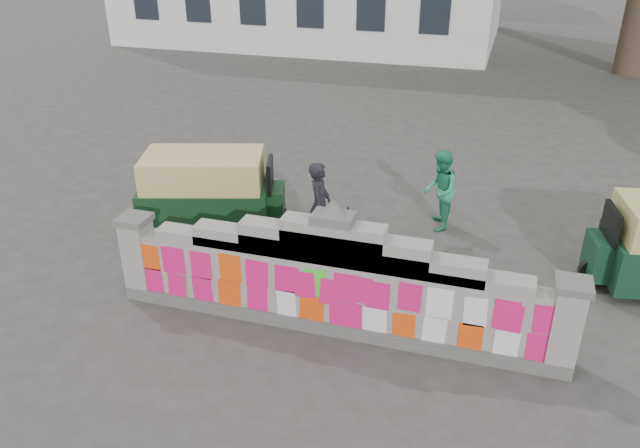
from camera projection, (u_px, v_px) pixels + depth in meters
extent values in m
plane|color=#383533|center=(332.00, 328.00, 8.86)|extent=(100.00, 100.00, 0.00)
cube|color=#4C4C49|center=(332.00, 322.00, 8.81)|extent=(6.40, 0.42, 0.20)
cube|color=gray|center=(332.00, 292.00, 8.59)|extent=(6.40, 0.32, 1.00)
cube|color=gray|center=(333.00, 256.00, 8.33)|extent=(5.20, 0.32, 0.14)
cube|color=gray|center=(333.00, 252.00, 8.30)|extent=(4.00, 0.32, 0.28)
cube|color=gray|center=(333.00, 246.00, 8.26)|extent=(2.60, 0.32, 0.44)
cube|color=gray|center=(333.00, 242.00, 8.23)|extent=(1.40, 0.32, 0.58)
cube|color=#4C4C49|center=(333.00, 218.00, 8.08)|extent=(0.55, 0.36, 0.12)
cone|color=#4C4C49|center=(333.00, 207.00, 8.00)|extent=(0.36, 0.36, 0.22)
cube|color=gray|center=(140.00, 259.00, 9.37)|extent=(0.36, 0.40, 1.24)
cube|color=#4C4C49|center=(134.00, 220.00, 9.08)|extent=(0.44, 0.44, 0.10)
cube|color=gray|center=(564.00, 330.00, 7.79)|extent=(0.36, 0.40, 1.24)
cube|color=#4C4C49|center=(574.00, 285.00, 7.49)|extent=(0.44, 0.44, 0.10)
imported|color=black|center=(320.00, 235.00, 10.45)|extent=(1.73, 0.80, 0.87)
imported|color=black|center=(320.00, 219.00, 10.31)|extent=(0.43, 0.58, 1.48)
imported|color=#299869|center=(440.00, 191.00, 11.33)|extent=(0.67, 0.80, 1.50)
cube|color=black|center=(206.00, 204.00, 11.36)|extent=(2.54, 1.84, 0.76)
cube|color=tan|center=(203.00, 170.00, 11.06)|extent=(2.34, 1.74, 0.57)
cube|color=black|center=(271.00, 204.00, 11.36)|extent=(0.65, 0.77, 0.66)
cube|color=black|center=(270.00, 175.00, 11.10)|extent=(0.27, 0.66, 0.57)
cylinder|color=black|center=(277.00, 218.00, 11.49)|extent=(0.49, 0.25, 0.47)
cylinder|color=black|center=(155.00, 231.00, 11.03)|extent=(0.49, 0.25, 0.47)
cylinder|color=black|center=(168.00, 206.00, 11.96)|extent=(0.49, 0.25, 0.47)
cube|color=#113322|center=(603.00, 256.00, 9.66)|extent=(0.57, 0.72, 0.65)
cube|color=black|center=(611.00, 224.00, 9.41)|extent=(0.19, 0.65, 0.56)
cylinder|color=black|center=(593.00, 271.00, 9.79)|extent=(0.48, 0.19, 0.46)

